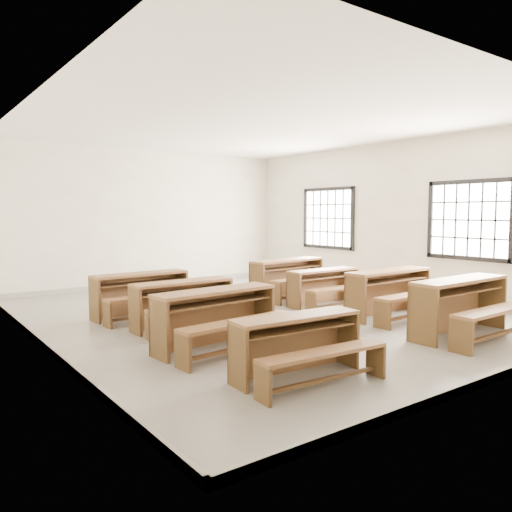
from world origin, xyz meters
TOP-DOWN VIEW (x-y plane):
  - room at (0.09, 0.00)m, footprint 8.50×8.50m
  - desk_set_0 at (-1.59, -2.93)m, footprint 1.52×0.86m
  - desk_set_1 at (-1.68, -1.47)m, footprint 1.75×1.01m
  - desk_set_2 at (-1.47, -0.17)m, footprint 1.58×0.84m
  - desk_set_3 at (-1.65, 0.98)m, footprint 1.66×0.92m
  - desk_set_4 at (1.46, -2.94)m, footprint 1.81×0.96m
  - desk_set_5 at (1.71, -1.50)m, footprint 1.76×0.95m
  - desk_set_6 at (1.53, -0.11)m, footprint 1.51×0.79m
  - desk_set_7 at (1.58, 1.00)m, footprint 1.80×1.05m

SIDE VIEW (x-z plane):
  - desk_set_0 at x=-1.59m, z-range 0.05..0.72m
  - desk_set_6 at x=1.53m, z-range 0.06..0.73m
  - desk_set_2 at x=-1.47m, z-range 0.06..0.77m
  - desk_set_3 at x=-1.65m, z-range 0.06..0.79m
  - desk_set_1 at x=-1.68m, z-range 0.06..0.82m
  - desk_set_7 at x=1.58m, z-range 0.06..0.84m
  - desk_set_5 at x=1.71m, z-range 0.06..0.85m
  - desk_set_4 at x=1.46m, z-range 0.07..0.88m
  - room at x=0.09m, z-range 0.54..3.74m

